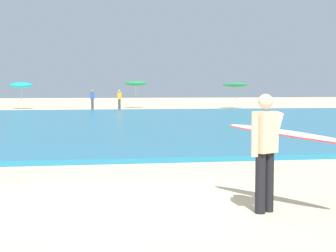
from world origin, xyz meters
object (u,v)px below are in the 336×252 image
Objects in this scene: beach_umbrella_2 at (136,83)px; beachgoer_near_row_right at (119,99)px; surfer_with_board at (276,141)px; beach_umbrella_1 at (21,85)px; beach_umbrella_3 at (235,85)px; beachgoer_near_row_left at (92,99)px.

beachgoer_near_row_right is (-1.67, -3.38, -1.26)m from beach_umbrella_2.
beach_umbrella_1 is at bearing 100.63° from surfer_with_board.
beach_umbrella_1 reaches higher than surfer_with_board.
beach_umbrella_3 is (17.46, -1.98, 0.01)m from beach_umbrella_1.
beach_umbrella_3 is at bearing -17.16° from beach_umbrella_2.
beach_umbrella_3 reaches higher than beachgoer_near_row_left.
surfer_with_board is at bearing -105.72° from beach_umbrella_3.
surfer_with_board is 37.84m from beach_umbrella_3.
beach_umbrella_2 is 3.97m from beachgoer_near_row_right.
beachgoer_near_row_right is at bearing -174.74° from beach_umbrella_3.
beach_umbrella_1 is 17.57m from beach_umbrella_3.
beach_umbrella_1 is 1.42× the size of beachgoer_near_row_right.
beach_umbrella_1 is 9.44m from beach_umbrella_2.
surfer_with_board is at bearing -90.88° from beachgoer_near_row_right.
beach_umbrella_2 reaches higher than surfer_with_board.
surfer_with_board is 39.07m from beach_umbrella_1.
beach_umbrella_3 reaches higher than beachgoer_near_row_right.
beach_umbrella_2 is at bearing 3.04° from beach_umbrella_1.
beach_umbrella_2 is 1.48× the size of beachgoer_near_row_left.
beachgoer_near_row_left is (-3.79, -3.64, -1.26)m from beach_umbrella_2.
beach_umbrella_3 is (10.25, 36.41, 0.93)m from surfer_with_board.
beach_umbrella_2 reaches higher than beach_umbrella_3.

